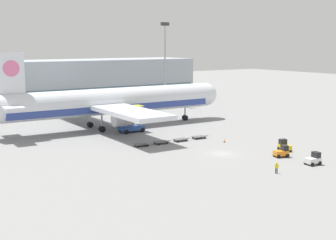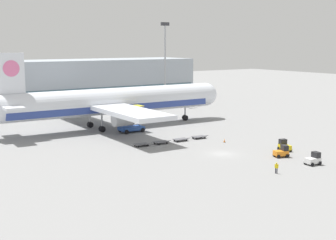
{
  "view_description": "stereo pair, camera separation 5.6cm",
  "coord_description": "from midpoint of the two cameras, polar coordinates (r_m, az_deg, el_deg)",
  "views": [
    {
      "loc": [
        -51.36,
        -60.08,
        18.73
      ],
      "look_at": [
        -1.2,
        14.82,
        4.0
      ],
      "focal_mm": 50.0,
      "sensor_mm": 36.0,
      "label": 1
    },
    {
      "loc": [
        -51.32,
        -60.11,
        18.73
      ],
      "look_at": [
        -1.2,
        14.82,
        4.0
      ],
      "focal_mm": 50.0,
      "sensor_mm": 36.0,
      "label": 2
    }
  ],
  "objects": [
    {
      "name": "baggage_dolly_third",
      "position": [
        90.96,
        1.53,
        -2.36
      ],
      "size": [
        3.73,
        1.61,
        0.48
      ],
      "rotation": [
        0.0,
        0.0,
        -0.04
      ],
      "color": "#56565B",
      "rests_on": "ground_plane"
    },
    {
      "name": "ground_plane",
      "position": [
        81.23,
        6.53,
        -4.11
      ],
      "size": [
        400.0,
        400.0,
        0.0
      ],
      "primitive_type": "plane",
      "color": "gray"
    },
    {
      "name": "scissor_lift_loader",
      "position": [
        100.39,
        -4.52,
        -0.27
      ],
      "size": [
        5.26,
        3.45,
        5.63
      ],
      "rotation": [
        0.0,
        0.0,
        -0.02
      ],
      "color": "#284C99",
      "rests_on": "ground_plane"
    },
    {
      "name": "baggage_tug_mid",
      "position": [
        85.37,
        13.97,
        -3.07
      ],
      "size": [
        2.11,
        2.7,
        2.0
      ],
      "rotation": [
        0.0,
        0.0,
        1.33
      ],
      "color": "yellow",
      "rests_on": "ground_plane"
    },
    {
      "name": "light_mast",
      "position": [
        141.69,
        -0.39,
        7.52
      ],
      "size": [
        2.8,
        0.5,
        25.05
      ],
      "color": "#9EA0A5",
      "rests_on": "ground_plane"
    },
    {
      "name": "baggage_dolly_second",
      "position": [
        88.47,
        -0.89,
        -2.69
      ],
      "size": [
        3.73,
        1.61,
        0.48
      ],
      "rotation": [
        0.0,
        0.0,
        -0.04
      ],
      "color": "#56565B",
      "rests_on": "ground_plane"
    },
    {
      "name": "baggage_dolly_trail",
      "position": [
        93.62,
        3.78,
        -2.04
      ],
      "size": [
        3.73,
        1.61,
        0.48
      ],
      "rotation": [
        0.0,
        0.0,
        -0.04
      ],
      "color": "#56565B",
      "rests_on": "ground_plane"
    },
    {
      "name": "terminal_building",
      "position": [
        140.49,
        -14.12,
        4.2
      ],
      "size": [
        90.0,
        18.2,
        14.0
      ],
      "color": "#9EA8B2",
      "rests_on": "ground_plane"
    },
    {
      "name": "baggage_dolly_lead",
      "position": [
        86.58,
        -3.27,
        -2.97
      ],
      "size": [
        3.73,
        1.61,
        0.48
      ],
      "rotation": [
        0.0,
        0.0,
        -0.04
      ],
      "color": "#56565B",
      "rests_on": "ground_plane"
    },
    {
      "name": "baggage_tug_far",
      "position": [
        80.56,
        13.69,
        -3.79
      ],
      "size": [
        2.75,
        2.23,
        2.0
      ],
      "rotation": [
        0.0,
        0.0,
        -0.31
      ],
      "color": "orange",
      "rests_on": "ground_plane"
    },
    {
      "name": "baggage_tug_foreground",
      "position": [
        76.86,
        17.32,
        -4.58
      ],
      "size": [
        2.57,
        1.84,
        2.0
      ],
      "rotation": [
        0.0,
        0.0,
        -0.09
      ],
      "color": "silver",
      "rests_on": "ground_plane"
    },
    {
      "name": "airplane_main",
      "position": [
        104.84,
        -7.18,
        2.14
      ],
      "size": [
        58.07,
        48.14,
        17.0
      ],
      "rotation": [
        0.0,
        0.0,
        -0.02
      ],
      "color": "silver",
      "rests_on": "ground_plane"
    },
    {
      "name": "ground_crew_near",
      "position": [
        70.24,
        13.07,
        -5.61
      ],
      "size": [
        0.36,
        0.52,
        1.67
      ],
      "rotation": [
        0.0,
        0.0,
        5.17
      ],
      "color": "black",
      "rests_on": "ground_plane"
    },
    {
      "name": "traffic_cone_near",
      "position": [
        90.57,
        6.87,
        -2.49
      ],
      "size": [
        0.4,
        0.4,
        0.74
      ],
      "color": "black",
      "rests_on": "ground_plane"
    }
  ]
}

